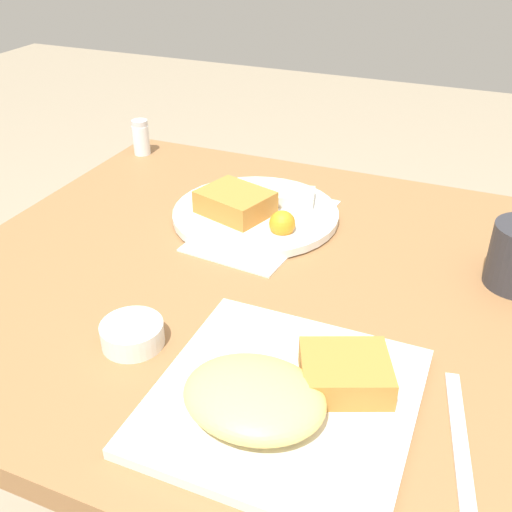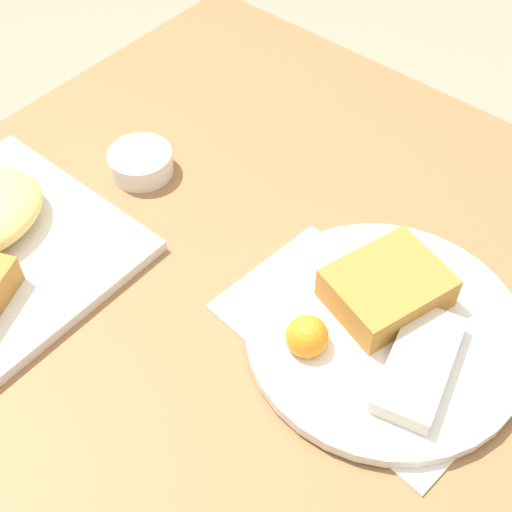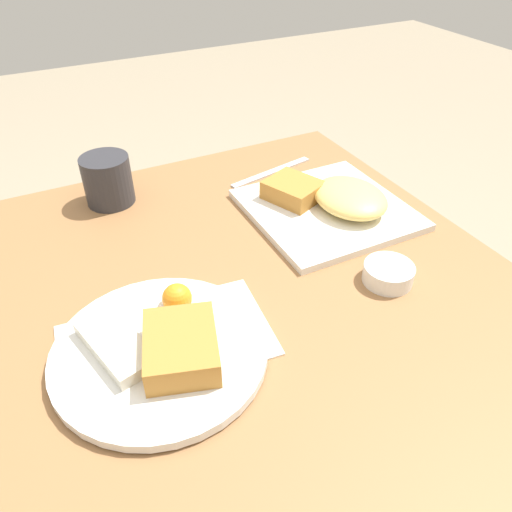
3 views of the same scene
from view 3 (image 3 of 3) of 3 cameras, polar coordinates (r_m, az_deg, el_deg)
name	(u,v)px [view 3 (image 3 of 3)]	position (r m, az deg, el deg)	size (l,w,h in m)	color
dining_table	(246,332)	(0.85, -1.13, -8.70)	(0.94, 0.87, 0.76)	olive
menu_card	(166,340)	(0.72, -10.23, -9.46)	(0.20, 0.31, 0.00)	silver
plate_square_near	(331,202)	(0.97, 8.57, 6.08)	(0.29, 0.29, 0.06)	white
plate_oval_far	(162,347)	(0.69, -10.68, -10.21)	(0.29, 0.29, 0.05)	white
sauce_ramekin	(388,273)	(0.82, 14.89, -1.89)	(0.08, 0.08, 0.03)	white
butter_knife	(271,172)	(1.11, 1.78, 9.56)	(0.06, 0.21, 0.00)	silver
coffee_mug	(108,180)	(1.02, -16.59, 8.31)	(0.09, 0.09, 0.10)	#2D2D33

